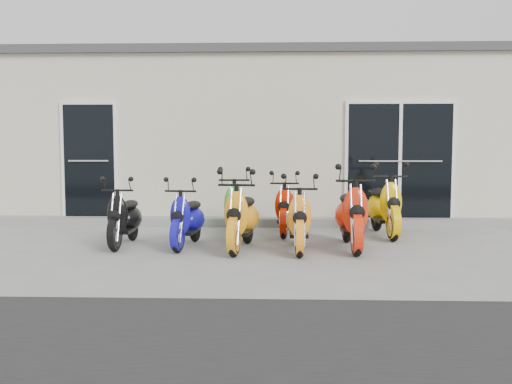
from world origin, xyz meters
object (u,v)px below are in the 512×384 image
scooter_front_orange_b (299,211)px  scooter_front_red (352,206)px  scooter_back_red (286,202)px  scooter_back_green (235,200)px  scooter_back_yellow (384,198)px  scooter_front_black (124,210)px  scooter_front_orange_a (242,209)px  scooter_front_blue (187,211)px

scooter_front_orange_b → scooter_front_red: size_ratio=0.90×
scooter_front_red → scooter_back_red: size_ratio=1.15×
scooter_front_orange_b → scooter_back_green: bearing=125.8°
scooter_front_red → scooter_back_yellow: scooter_front_red is taller
scooter_front_black → scooter_front_orange_a: size_ratio=0.90×
scooter_back_green → scooter_back_yellow: scooter_back_yellow is taller
scooter_front_orange_a → scooter_back_green: (-0.20, 1.39, -0.01)m
scooter_front_red → scooter_front_blue: bearing=178.7°
scooter_back_green → scooter_back_red: bearing=0.4°
scooter_front_black → scooter_back_yellow: (4.04, 1.08, 0.09)m
scooter_front_orange_a → scooter_front_orange_b: size_ratio=1.05×
scooter_front_blue → scooter_front_red: size_ratio=0.84×
scooter_front_blue → scooter_front_orange_b: bearing=-1.4°
scooter_front_orange_a → scooter_front_orange_b: (0.82, -0.05, -0.03)m
scooter_front_red → scooter_back_red: 1.61m
scooter_back_yellow → scooter_front_black: bearing=-168.5°
scooter_front_blue → scooter_front_red: 2.40m
scooter_front_red → scooter_back_red: (-0.93, 1.32, -0.08)m
scooter_back_green → scooter_front_black: bearing=-146.8°
scooter_front_orange_b → scooter_back_green: scooter_back_green is taller
scooter_front_orange_a → scooter_back_red: bearing=72.8°
scooter_back_yellow → scooter_back_green: bearing=175.2°
scooter_front_black → scooter_back_yellow: 4.18m
scooter_front_red → scooter_back_green: scooter_front_red is taller
scooter_back_yellow → scooter_back_red: bearing=172.9°
scooter_front_blue → scooter_front_red: (2.40, -0.07, 0.10)m
scooter_front_black → scooter_front_red: size_ratio=0.85×
scooter_front_orange_a → scooter_back_red: 1.58m
scooter_front_black → scooter_back_yellow: size_ratio=0.85×
scooter_front_blue → scooter_back_red: size_ratio=0.97×
scooter_front_black → scooter_front_orange_b: 2.60m
scooter_front_orange_a → scooter_back_green: 1.41m
scooter_back_red → scooter_back_yellow: scooter_back_yellow is taller
scooter_front_blue → scooter_back_yellow: scooter_back_yellow is taller
scooter_back_red → scooter_front_blue: bearing=-135.1°
scooter_front_black → scooter_back_red: size_ratio=0.97×
scooter_front_orange_a → scooter_back_yellow: size_ratio=0.95×
scooter_front_orange_b → scooter_back_red: (-0.16, 1.49, -0.02)m
scooter_front_orange_a → scooter_front_red: scooter_front_red is taller
scooter_front_blue → scooter_back_green: size_ratio=0.91×
scooter_front_black → scooter_front_orange_b: scooter_front_orange_b is taller
scooter_front_black → scooter_front_orange_b: size_ratio=0.94×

